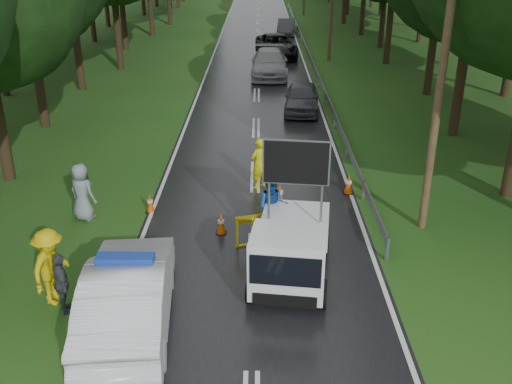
{
  "coord_description": "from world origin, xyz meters",
  "views": [
    {
      "loc": [
        0.14,
        -13.74,
        8.24
      ],
      "look_at": [
        0.05,
        1.72,
        1.3
      ],
      "focal_mm": 40.0,
      "sensor_mm": 36.0,
      "label": 1
    }
  ],
  "objects_px": {
    "work_truck": "(291,247)",
    "barrier": "(275,220)",
    "queue_car_first": "(302,98)",
    "queue_car_second": "(269,63)",
    "officer": "(259,164)",
    "queue_car_fourth": "(286,27)",
    "civilian": "(273,207)",
    "queue_car_third": "(276,46)",
    "police_sedan": "(129,294)"
  },
  "relations": [
    {
      "from": "civilian",
      "to": "queue_car_second",
      "type": "distance_m",
      "value": 21.58
    },
    {
      "from": "work_truck",
      "to": "queue_car_third",
      "type": "bearing_deg",
      "value": 96.62
    },
    {
      "from": "queue_car_second",
      "to": "barrier",
      "type": "bearing_deg",
      "value": -89.52
    },
    {
      "from": "barrier",
      "to": "civilian",
      "type": "bearing_deg",
      "value": 83.58
    },
    {
      "from": "barrier",
      "to": "queue_car_second",
      "type": "distance_m",
      "value": 21.94
    },
    {
      "from": "work_truck",
      "to": "barrier",
      "type": "distance_m",
      "value": 1.97
    },
    {
      "from": "civilian",
      "to": "queue_car_third",
      "type": "xyz_separation_m",
      "value": [
        0.86,
        28.12,
        -0.15
      ]
    },
    {
      "from": "police_sedan",
      "to": "queue_car_second",
      "type": "height_order",
      "value": "police_sedan"
    },
    {
      "from": "police_sedan",
      "to": "queue_car_fourth",
      "type": "bearing_deg",
      "value": -102.48
    },
    {
      "from": "queue_car_third",
      "to": "civilian",
      "type": "bearing_deg",
      "value": -97.5
    },
    {
      "from": "queue_car_second",
      "to": "queue_car_third",
      "type": "distance_m",
      "value": 6.57
    },
    {
      "from": "queue_car_second",
      "to": "officer",
      "type": "bearing_deg",
      "value": -91.13
    },
    {
      "from": "work_truck",
      "to": "barrier",
      "type": "xyz_separation_m",
      "value": [
        -0.36,
        1.93,
        -0.18
      ]
    },
    {
      "from": "queue_car_third",
      "to": "work_truck",
      "type": "bearing_deg",
      "value": -96.57
    },
    {
      "from": "police_sedan",
      "to": "barrier",
      "type": "relative_size",
      "value": 2.31
    },
    {
      "from": "barrier",
      "to": "queue_car_first",
      "type": "height_order",
      "value": "queue_car_first"
    },
    {
      "from": "queue_car_fourth",
      "to": "civilian",
      "type": "bearing_deg",
      "value": -88.04
    },
    {
      "from": "civilian",
      "to": "queue_car_third",
      "type": "relative_size",
      "value": 0.33
    },
    {
      "from": "officer",
      "to": "queue_car_first",
      "type": "distance_m",
      "value": 10.05
    },
    {
      "from": "queue_car_second",
      "to": "work_truck",
      "type": "bearing_deg",
      "value": -88.63
    },
    {
      "from": "police_sedan",
      "to": "queue_car_fourth",
      "type": "height_order",
      "value": "police_sedan"
    },
    {
      "from": "officer",
      "to": "queue_car_third",
      "type": "distance_m",
      "value": 24.51
    },
    {
      "from": "queue_car_first",
      "to": "queue_car_fourth",
      "type": "bearing_deg",
      "value": 94.5
    },
    {
      "from": "queue_car_third",
      "to": "queue_car_second",
      "type": "bearing_deg",
      "value": -101.11
    },
    {
      "from": "queue_car_third",
      "to": "officer",
      "type": "bearing_deg",
      "value": -98.71
    },
    {
      "from": "officer",
      "to": "work_truck",
      "type": "bearing_deg",
      "value": 58.62
    },
    {
      "from": "civilian",
      "to": "queue_car_second",
      "type": "bearing_deg",
      "value": 91.91
    },
    {
      "from": "barrier",
      "to": "work_truck",
      "type": "bearing_deg",
      "value": -96.13
    },
    {
      "from": "barrier",
      "to": "officer",
      "type": "bearing_deg",
      "value": 80.1
    },
    {
      "from": "queue_car_third",
      "to": "police_sedan",
      "type": "bearing_deg",
      "value": -103.15
    },
    {
      "from": "queue_car_third",
      "to": "queue_car_fourth",
      "type": "relative_size",
      "value": 1.37
    },
    {
      "from": "police_sedan",
      "to": "work_truck",
      "type": "bearing_deg",
      "value": -157.13
    },
    {
      "from": "queue_car_first",
      "to": "queue_car_second",
      "type": "relative_size",
      "value": 0.75
    },
    {
      "from": "queue_car_third",
      "to": "queue_car_fourth",
      "type": "distance_m",
      "value": 10.56
    },
    {
      "from": "work_truck",
      "to": "queue_car_first",
      "type": "relative_size",
      "value": 1.06
    },
    {
      "from": "civilian",
      "to": "queue_car_first",
      "type": "distance_m",
      "value": 13.57
    },
    {
      "from": "officer",
      "to": "queue_car_fourth",
      "type": "bearing_deg",
      "value": -133.35
    },
    {
      "from": "barrier",
      "to": "queue_car_third",
      "type": "bearing_deg",
      "value": 71.78
    },
    {
      "from": "officer",
      "to": "queue_car_second",
      "type": "xyz_separation_m",
      "value": [
        0.65,
        17.94,
        -0.11
      ]
    },
    {
      "from": "barrier",
      "to": "queue_car_fourth",
      "type": "height_order",
      "value": "queue_car_fourth"
    },
    {
      "from": "civilian",
      "to": "queue_car_first",
      "type": "xyz_separation_m",
      "value": [
        1.77,
        13.45,
        -0.24
      ]
    },
    {
      "from": "work_truck",
      "to": "officer",
      "type": "relative_size",
      "value": 2.42
    },
    {
      "from": "work_truck",
      "to": "queue_car_second",
      "type": "height_order",
      "value": "work_truck"
    },
    {
      "from": "queue_car_fourth",
      "to": "police_sedan",
      "type": "bearing_deg",
      "value": -92.17
    },
    {
      "from": "officer",
      "to": "queue_car_fourth",
      "type": "height_order",
      "value": "officer"
    },
    {
      "from": "barrier",
      "to": "officer",
      "type": "height_order",
      "value": "officer"
    },
    {
      "from": "officer",
      "to": "queue_car_fourth",
      "type": "distance_m",
      "value": 35.06
    },
    {
      "from": "officer",
      "to": "queue_car_first",
      "type": "height_order",
      "value": "officer"
    },
    {
      "from": "police_sedan",
      "to": "queue_car_first",
      "type": "xyz_separation_m",
      "value": [
        5.13,
        17.76,
        -0.13
      ]
    },
    {
      "from": "civilian",
      "to": "queue_car_fourth",
      "type": "distance_m",
      "value": 38.67
    }
  ]
}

